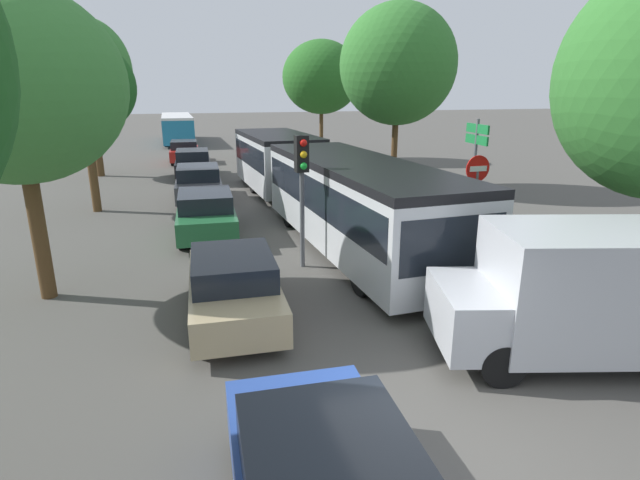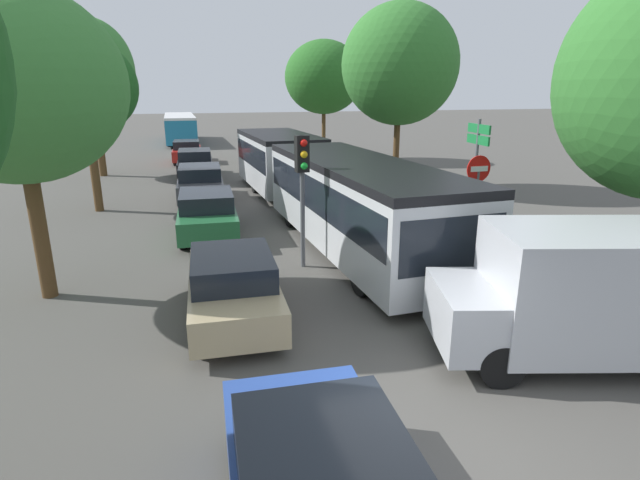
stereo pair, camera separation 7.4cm
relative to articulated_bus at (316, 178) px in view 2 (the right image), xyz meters
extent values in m
plane|color=#4F4C47|center=(-1.97, -12.19, -1.50)|extent=(200.00, 200.00, 0.00)
cube|color=silver|center=(0.09, -3.78, -0.16)|extent=(2.87, 9.83, 2.11)
cube|color=black|center=(0.09, -3.78, 0.22)|extent=(2.88, 9.44, 0.93)
cube|color=black|center=(0.09, -3.78, 1.00)|extent=(2.87, 9.83, 0.21)
cube|color=silver|center=(-0.14, 5.48, -0.16)|extent=(2.79, 6.75, 2.11)
cube|color=black|center=(-0.14, 5.48, 0.22)|extent=(2.80, 6.48, 0.93)
cube|color=black|center=(-0.14, 5.48, 1.00)|extent=(2.79, 6.75, 0.21)
cylinder|color=black|center=(-0.04, 1.62, -0.16)|extent=(1.96, 1.08, 1.94)
cube|color=black|center=(0.21, -8.62, 0.09)|extent=(2.31, 0.16, 1.13)
cylinder|color=black|center=(1.27, -6.88, -0.98)|extent=(0.33, 1.04, 1.03)
cylinder|color=black|center=(-0.93, -6.93, -0.98)|extent=(0.33, 1.04, 1.03)
cylinder|color=black|center=(1.12, -0.62, -0.98)|extent=(0.33, 1.04, 1.03)
cylinder|color=black|center=(-1.09, -0.68, -0.98)|extent=(0.33, 1.04, 1.03)
cylinder|color=black|center=(0.96, 5.50, -0.98)|extent=(0.33, 1.04, 1.03)
cylinder|color=black|center=(-1.24, 5.45, -0.98)|extent=(0.33, 1.04, 1.03)
cube|color=teal|center=(-3.77, 29.72, -0.28)|extent=(2.56, 11.02, 1.91)
cube|color=black|center=(-3.77, 29.72, 0.06)|extent=(2.58, 10.47, 0.80)
cube|color=silver|center=(-3.77, 29.72, 0.77)|extent=(2.56, 11.02, 0.19)
cylinder|color=black|center=(-4.75, 33.35, -1.02)|extent=(0.30, 0.96, 0.96)
cylinder|color=black|center=(-2.70, 33.33, -1.02)|extent=(0.30, 0.96, 0.96)
cylinder|color=black|center=(-4.83, 26.43, -1.02)|extent=(0.30, 0.96, 0.96)
cylinder|color=black|center=(-2.78, 26.41, -1.02)|extent=(0.30, 0.96, 0.96)
cube|color=black|center=(-3.76, -13.20, -0.34)|extent=(1.71, 2.22, 0.50)
cylinder|color=black|center=(-4.39, -11.76, -1.19)|extent=(0.25, 0.63, 0.62)
cylinder|color=black|center=(-2.95, -11.85, -1.19)|extent=(0.25, 0.63, 0.62)
cube|color=tan|center=(-3.89, -7.29, -0.93)|extent=(1.94, 4.09, 0.65)
cube|color=black|center=(-3.89, -7.38, -0.36)|extent=(1.69, 2.19, 0.49)
cylinder|color=black|center=(-4.52, -5.97, -1.19)|extent=(0.25, 0.62, 0.61)
cylinder|color=black|center=(-3.10, -6.06, -1.19)|extent=(0.25, 0.62, 0.61)
cylinder|color=black|center=(-4.68, -8.52, -1.19)|extent=(0.25, 0.62, 0.61)
cylinder|color=black|center=(-3.26, -8.61, -1.19)|extent=(0.25, 0.62, 0.61)
cube|color=#236638|center=(-3.89, -0.99, -0.91)|extent=(2.00, 4.21, 0.67)
cube|color=black|center=(-3.90, -1.09, -0.32)|extent=(1.74, 2.25, 0.51)
cylinder|color=black|center=(-4.54, 0.37, -1.19)|extent=(0.25, 0.64, 0.63)
cylinder|color=black|center=(-3.08, 0.28, -1.19)|extent=(0.25, 0.64, 0.63)
cylinder|color=black|center=(-4.71, -2.26, -1.19)|extent=(0.25, 0.64, 0.63)
cylinder|color=black|center=(-3.25, -2.35, -1.19)|extent=(0.25, 0.64, 0.63)
cube|color=#47474C|center=(-3.74, 4.40, -0.89)|extent=(2.06, 4.35, 0.69)
cube|color=black|center=(-3.75, 4.30, -0.29)|extent=(1.79, 2.32, 0.53)
cylinder|color=black|center=(-4.41, 5.80, -1.18)|extent=(0.26, 0.66, 0.65)
cylinder|color=black|center=(-2.90, 5.71, -1.18)|extent=(0.26, 0.66, 0.65)
cylinder|color=black|center=(-4.58, 3.10, -1.18)|extent=(0.26, 0.66, 0.65)
cylinder|color=black|center=(-3.07, 3.00, -1.18)|extent=(0.26, 0.66, 0.65)
cube|color=black|center=(-3.60, 10.58, -0.90)|extent=(2.03, 4.28, 0.68)
cube|color=black|center=(-3.61, 10.49, -0.31)|extent=(1.76, 2.28, 0.52)
cylinder|color=black|center=(-4.26, 11.96, -1.18)|extent=(0.26, 0.65, 0.64)
cylinder|color=black|center=(-2.77, 11.87, -1.18)|extent=(0.26, 0.65, 0.64)
cylinder|color=black|center=(-4.43, 9.30, -1.18)|extent=(0.26, 0.65, 0.64)
cylinder|color=black|center=(-2.94, 9.20, -1.18)|extent=(0.26, 0.65, 0.64)
cube|color=#B21E19|center=(-3.78, 16.40, -0.92)|extent=(1.95, 4.12, 0.65)
cube|color=black|center=(-3.79, 16.31, -0.35)|extent=(1.70, 2.20, 0.50)
cylinder|color=black|center=(-4.41, 17.73, -1.19)|extent=(0.25, 0.62, 0.61)
cylinder|color=black|center=(-2.98, 17.64, -1.19)|extent=(0.25, 0.62, 0.61)
cylinder|color=black|center=(-4.57, 15.16, -1.19)|extent=(0.25, 0.62, 0.61)
cylinder|color=black|center=(-3.15, 15.07, -1.19)|extent=(0.25, 0.62, 0.61)
cube|color=#B7BABF|center=(2.03, -10.74, -0.19)|extent=(4.49, 3.06, 2.00)
cube|color=#B7BABF|center=(-0.37, -10.04, -0.66)|extent=(1.39, 2.08, 1.00)
cylinder|color=black|center=(-0.22, -10.96, -1.14)|extent=(0.76, 0.43, 0.72)
cylinder|color=black|center=(0.25, -9.35, -1.14)|extent=(0.76, 0.43, 0.72)
cylinder|color=#56595E|center=(-1.75, -4.71, 0.20)|extent=(0.12, 0.12, 3.40)
cube|color=black|center=(-1.75, -4.71, 1.45)|extent=(0.34, 0.26, 0.90)
sphere|color=red|center=(-1.74, -4.86, 1.73)|extent=(0.18, 0.18, 0.18)
sphere|color=#EAAD14|center=(-1.74, -4.86, 1.45)|extent=(0.18, 0.18, 0.18)
sphere|color=green|center=(-1.74, -4.86, 1.17)|extent=(0.18, 0.18, 0.18)
cylinder|color=#56595E|center=(2.90, -5.35, -0.30)|extent=(0.08, 0.08, 2.40)
cylinder|color=red|center=(2.90, -5.35, 0.97)|extent=(0.70, 0.03, 0.70)
cube|color=white|center=(2.90, -5.37, 0.97)|extent=(0.50, 0.04, 0.14)
cylinder|color=#56595E|center=(4.47, -2.89, 0.30)|extent=(0.10, 0.10, 3.60)
cube|color=#197A38|center=(4.47, -2.89, 1.80)|extent=(0.22, 1.40, 0.28)
cube|color=#197A38|center=(4.47, -2.89, 1.46)|extent=(0.22, 1.40, 0.28)
cylinder|color=#51381E|center=(-7.73, -4.97, 0.04)|extent=(0.33, 0.33, 3.08)
ellipsoid|color=#3D7F38|center=(-7.73, -4.97, 3.06)|extent=(4.33, 4.33, 3.95)
cylinder|color=#51381E|center=(-7.63, 3.65, 0.15)|extent=(0.32, 0.32, 3.29)
ellipsoid|color=#1E561E|center=(-7.63, 3.65, 3.07)|extent=(3.77, 3.77, 3.41)
ellipsoid|color=#1E561E|center=(-7.80, 3.52, 2.56)|extent=(2.26, 2.26, 1.87)
cylinder|color=#51381E|center=(-8.38, 12.41, 0.23)|extent=(0.39, 0.39, 3.45)
ellipsoid|color=#3D7F38|center=(-8.38, 12.41, 3.90)|extent=(4.34, 4.34, 5.19)
ellipsoid|color=#286623|center=(-7.97, 12.35, 3.12)|extent=(2.60, 2.60, 2.85)
cylinder|color=#51381E|center=(5.13, 4.43, 0.29)|extent=(0.28, 0.28, 3.57)
ellipsoid|color=#33752D|center=(5.13, 4.43, 4.02)|extent=(5.12, 5.12, 5.20)
ellipsoid|color=#3D7F38|center=(4.57, 4.98, 3.24)|extent=(3.07, 3.07, 2.86)
cylinder|color=#51381E|center=(4.89, 14.96, 0.26)|extent=(0.25, 0.25, 3.53)
ellipsoid|color=#286623|center=(4.89, 14.96, 3.73)|extent=(4.93, 4.93, 4.54)
camera|label=1|loc=(-4.97, -16.69, 2.97)|focal=28.00mm
camera|label=2|loc=(-4.89, -16.71, 2.97)|focal=28.00mm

